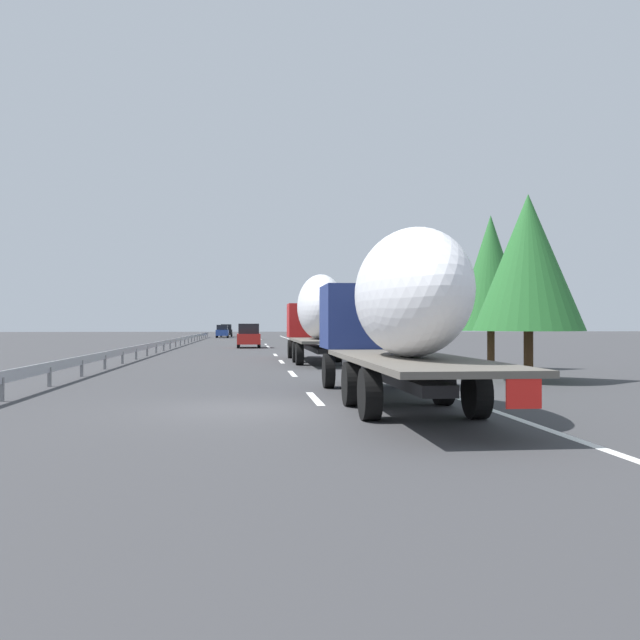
% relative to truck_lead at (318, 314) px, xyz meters
% --- Properties ---
extents(ground_plane, '(260.00, 260.00, 0.00)m').
position_rel_truck_lead_xyz_m(ground_plane, '(21.17, 3.60, -2.46)').
color(ground_plane, '#38383A').
extents(lane_stripe_0, '(3.20, 0.20, 0.01)m').
position_rel_truck_lead_xyz_m(lane_stripe_0, '(-16.83, 1.80, -2.46)').
color(lane_stripe_0, white).
rests_on(lane_stripe_0, ground_plane).
extents(lane_stripe_1, '(3.20, 0.20, 0.01)m').
position_rel_truck_lead_xyz_m(lane_stripe_1, '(-7.85, 1.80, -2.46)').
color(lane_stripe_1, white).
rests_on(lane_stripe_1, ground_plane).
extents(lane_stripe_2, '(3.20, 0.20, 0.01)m').
position_rel_truck_lead_xyz_m(lane_stripe_2, '(0.75, 1.80, -2.46)').
color(lane_stripe_2, white).
rests_on(lane_stripe_2, ground_plane).
extents(lane_stripe_3, '(3.20, 0.20, 0.01)m').
position_rel_truck_lead_xyz_m(lane_stripe_3, '(8.64, 1.80, -2.46)').
color(lane_stripe_3, white).
rests_on(lane_stripe_3, ground_plane).
extents(lane_stripe_4, '(3.20, 0.20, 0.01)m').
position_rel_truck_lead_xyz_m(lane_stripe_4, '(22.64, 1.80, -2.46)').
color(lane_stripe_4, white).
rests_on(lane_stripe_4, ground_plane).
extents(lane_stripe_5, '(3.20, 0.20, 0.01)m').
position_rel_truck_lead_xyz_m(lane_stripe_5, '(25.87, 1.80, -2.46)').
color(lane_stripe_5, white).
rests_on(lane_stripe_5, ground_plane).
extents(lane_stripe_6, '(3.20, 0.20, 0.01)m').
position_rel_truck_lead_xyz_m(lane_stripe_6, '(32.07, 1.80, -2.46)').
color(lane_stripe_6, white).
rests_on(lane_stripe_6, ground_plane).
extents(lane_stripe_7, '(3.20, 0.20, 0.01)m').
position_rel_truck_lead_xyz_m(lane_stripe_7, '(53.72, 1.80, -2.46)').
color(lane_stripe_7, white).
rests_on(lane_stripe_7, ground_plane).
extents(edge_line_right, '(110.00, 0.20, 0.01)m').
position_rel_truck_lead_xyz_m(edge_line_right, '(26.17, -1.90, -2.46)').
color(edge_line_right, white).
rests_on(edge_line_right, ground_plane).
extents(truck_lead, '(12.27, 2.55, 4.36)m').
position_rel_truck_lead_xyz_m(truck_lead, '(0.00, 0.00, 0.00)').
color(truck_lead, '#B21919').
rests_on(truck_lead, ground_plane).
extents(truck_trailing, '(12.81, 2.55, 4.00)m').
position_rel_truck_lead_xyz_m(truck_trailing, '(-18.33, -0.00, -0.17)').
color(truck_trailing, navy).
rests_on(truck_trailing, ground_plane).
extents(car_black_suv, '(4.14, 1.85, 1.97)m').
position_rel_truck_lead_xyz_m(car_black_suv, '(73.87, 6.91, -1.49)').
color(car_black_suv, black).
rests_on(car_black_suv, ground_plane).
extents(car_red_compact, '(4.28, 1.90, 1.99)m').
position_rel_truck_lead_xyz_m(car_red_compact, '(22.32, 3.46, -1.48)').
color(car_red_compact, red).
rests_on(car_red_compact, ground_plane).
extents(car_yellow_coupe, '(4.11, 1.73, 1.78)m').
position_rel_truck_lead_xyz_m(car_yellow_coupe, '(52.36, 3.49, -1.56)').
color(car_yellow_coupe, gold).
rests_on(car_yellow_coupe, ground_plane).
extents(car_blue_sedan, '(4.72, 1.77, 1.89)m').
position_rel_truck_lead_xyz_m(car_blue_sedan, '(65.62, 7.22, -1.52)').
color(car_blue_sedan, '#28479E').
rests_on(car_blue_sedan, ground_plane).
extents(road_sign, '(0.10, 0.90, 3.07)m').
position_rel_truck_lead_xyz_m(road_sign, '(17.53, -3.10, -0.34)').
color(road_sign, gray).
rests_on(road_sign, ground_plane).
extents(tree_0, '(3.45, 3.45, 6.63)m').
position_rel_truck_lead_xyz_m(tree_0, '(46.53, -6.88, 1.54)').
color(tree_0, '#472D19').
rests_on(tree_0, ground_plane).
extents(tree_1, '(3.71, 3.71, 6.34)m').
position_rel_truck_lead_xyz_m(tree_1, '(-12.23, -5.90, 1.55)').
color(tree_1, '#472D19').
rests_on(tree_1, ground_plane).
extents(tree_2, '(3.58, 3.58, 6.98)m').
position_rel_truck_lead_xyz_m(tree_2, '(55.21, -8.38, 1.80)').
color(tree_2, '#472D19').
rests_on(tree_2, ground_plane).
extents(tree_3, '(3.79, 3.79, 6.13)m').
position_rel_truck_lead_xyz_m(tree_3, '(44.29, -8.49, 1.36)').
color(tree_3, '#472D19').
rests_on(tree_3, ground_plane).
extents(tree_4, '(3.15, 3.15, 6.62)m').
position_rel_truck_lead_xyz_m(tree_4, '(-6.07, -6.85, 1.66)').
color(tree_4, '#472D19').
rests_on(tree_4, ground_plane).
extents(guardrail_median, '(94.00, 0.10, 0.76)m').
position_rel_truck_lead_xyz_m(guardrail_median, '(24.17, 9.60, -1.89)').
color(guardrail_median, '#9EA0A5').
rests_on(guardrail_median, ground_plane).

